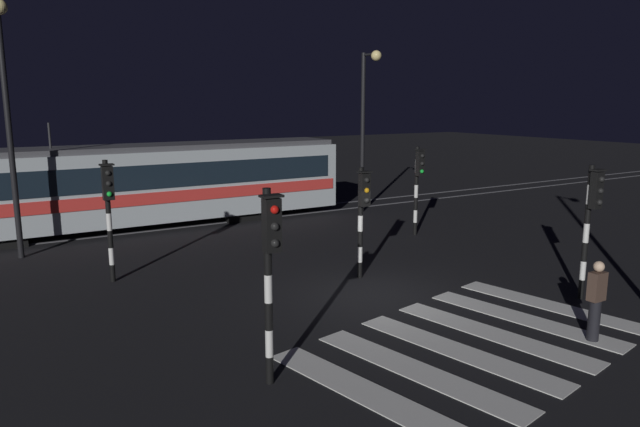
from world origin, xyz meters
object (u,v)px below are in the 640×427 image
(traffic_light_corner_near_left, at_px, (270,258))
(pedestrian_waiting_at_kerb, at_px, (596,301))
(traffic_light_corner_near_right, at_px, (591,212))
(street_lamp_trackside_left, at_px, (7,103))
(tram, at_px, (128,185))
(traffic_light_median_centre, at_px, (363,206))
(traffic_light_corner_far_left, at_px, (109,203))
(traffic_light_corner_far_right, at_px, (418,177))
(street_lamp_trackside_right, at_px, (366,112))

(traffic_light_corner_near_left, height_order, pedestrian_waiting_at_kerb, traffic_light_corner_near_left)
(traffic_light_corner_near_right, distance_m, traffic_light_corner_near_left, 8.74)
(street_lamp_trackside_left, relative_size, tram, 0.44)
(traffic_light_corner_near_left, bearing_deg, pedestrian_waiting_at_kerb, -14.96)
(traffic_light_median_centre, bearing_deg, traffic_light_corner_near_left, -139.11)
(traffic_light_corner_far_left, height_order, traffic_light_corner_near_left, traffic_light_corner_near_left)
(traffic_light_corner_far_right, relative_size, traffic_light_corner_near_right, 0.97)
(pedestrian_waiting_at_kerb, bearing_deg, traffic_light_corner_near_left, 165.04)
(street_lamp_trackside_right, xyz_separation_m, street_lamp_trackside_left, (-13.85, -0.82, 0.40))
(traffic_light_median_centre, height_order, traffic_light_corner_far_right, traffic_light_corner_far_right)
(traffic_light_corner_near_left, bearing_deg, tram, 85.76)
(traffic_light_corner_far_left, height_order, traffic_light_corner_near_right, traffic_light_corner_near_right)
(street_lamp_trackside_right, height_order, street_lamp_trackside_left, street_lamp_trackside_left)
(traffic_light_median_centre, bearing_deg, pedestrian_waiting_at_kerb, -75.80)
(street_lamp_trackside_left, height_order, tram, street_lamp_trackside_left)
(street_lamp_trackside_right, bearing_deg, traffic_light_corner_near_right, -99.87)
(pedestrian_waiting_at_kerb, bearing_deg, traffic_light_median_centre, 104.20)
(traffic_light_median_centre, xyz_separation_m, street_lamp_trackside_right, (5.89, 8.03, 2.39))
(traffic_light_corner_near_right, xyz_separation_m, street_lamp_trackside_right, (2.16, 12.39, 2.22))
(pedestrian_waiting_at_kerb, bearing_deg, traffic_light_corner_far_right, 70.51)
(traffic_light_median_centre, distance_m, traffic_light_corner_far_left, 6.85)
(traffic_light_corner_near_left, bearing_deg, street_lamp_trackside_left, 104.37)
(traffic_light_corner_far_left, height_order, tram, tram)
(traffic_light_median_centre, distance_m, traffic_light_corner_near_right, 5.75)
(traffic_light_corner_near_right, xyz_separation_m, street_lamp_trackside_left, (-11.69, 11.57, 2.62))
(traffic_light_corner_near_right, relative_size, street_lamp_trackside_right, 0.48)
(traffic_light_corner_far_right, xyz_separation_m, traffic_light_corner_near_right, (-1.13, -7.69, 0.06))
(traffic_light_corner_far_left, bearing_deg, street_lamp_trackside_right, 21.86)
(traffic_light_corner_far_left, height_order, pedestrian_waiting_at_kerb, traffic_light_corner_far_left)
(traffic_light_corner_far_right, xyz_separation_m, traffic_light_corner_near_left, (-9.87, -7.66, 0.13))
(traffic_light_corner_far_left, distance_m, street_lamp_trackside_right, 13.04)
(traffic_light_median_centre, bearing_deg, traffic_light_corner_near_right, -49.40)
(traffic_light_median_centre, xyz_separation_m, street_lamp_trackside_left, (-7.95, 7.21, 2.79))
(traffic_light_corner_far_right, height_order, street_lamp_trackside_right, street_lamp_trackside_right)
(traffic_light_median_centre, distance_m, pedestrian_waiting_at_kerb, 6.38)
(traffic_light_corner_far_left, bearing_deg, traffic_light_corner_near_left, -82.25)
(traffic_light_median_centre, bearing_deg, traffic_light_corner_far_left, 151.73)
(traffic_light_median_centre, xyz_separation_m, tram, (-3.94, 9.89, -0.31))
(traffic_light_corner_far_right, bearing_deg, street_lamp_trackside_right, 77.68)
(traffic_light_corner_near_left, relative_size, pedestrian_waiting_at_kerb, 2.03)
(street_lamp_trackside_right, distance_m, pedestrian_waiting_at_kerb, 15.19)
(street_lamp_trackside_right, bearing_deg, pedestrian_waiting_at_kerb, -107.16)
(pedestrian_waiting_at_kerb, bearing_deg, street_lamp_trackside_right, 72.84)
(street_lamp_trackside_right, relative_size, street_lamp_trackside_left, 0.90)
(street_lamp_trackside_left, xyz_separation_m, tram, (4.01, 2.68, -3.10))
(traffic_light_corner_near_left, xyz_separation_m, street_lamp_trackside_left, (-2.96, 11.54, 2.55))
(traffic_light_corner_far_left, bearing_deg, traffic_light_median_centre, -28.27)
(traffic_light_median_centre, relative_size, street_lamp_trackside_left, 0.40)
(traffic_light_corner_near_left, bearing_deg, traffic_light_corner_near_right, -0.21)
(traffic_light_corner_near_left, height_order, tram, tram)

